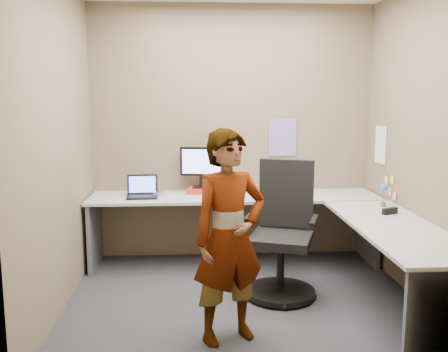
{
  "coord_description": "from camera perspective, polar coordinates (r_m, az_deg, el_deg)",
  "views": [
    {
      "loc": [
        -0.41,
        -4.06,
        1.74
      ],
      "look_at": [
        -0.15,
        0.25,
        1.05
      ],
      "focal_mm": 40.0,
      "sensor_mm": 36.0,
      "label": 1
    }
  ],
  "objects": [
    {
      "name": "ground",
      "position": [
        4.44,
        2.18,
        -14.02
      ],
      "size": [
        3.0,
        3.0,
        0.0
      ],
      "primitive_type": "plane",
      "color": "#29292E",
      "rests_on": "ground"
    },
    {
      "name": "calendar_white",
      "position": [
        5.33,
        17.45,
        3.39
      ],
      "size": [
        0.01,
        0.28,
        0.38
      ],
      "primitive_type": "cube",
      "color": "white",
      "rests_on": "wall_right"
    },
    {
      "name": "office_chair",
      "position": [
        4.45,
        6.67,
        -7.49
      ],
      "size": [
        0.67,
        0.66,
        1.16
      ],
      "rotation": [
        0.0,
        0.0,
        -0.34
      ],
      "color": "black",
      "rests_on": "ground"
    },
    {
      "name": "paper_ream",
      "position": [
        5.27,
        -2.54,
        -1.66
      ],
      "size": [
        0.31,
        0.25,
        0.06
      ],
      "primitive_type": "cube",
      "rotation": [
        0.0,
        0.0,
        -0.15
      ],
      "color": "red",
      "rests_on": "desk"
    },
    {
      "name": "sticky_note_c",
      "position": [
        5.01,
        18.91,
        -2.23
      ],
      "size": [
        0.01,
        0.07,
        0.07
      ],
      "primitive_type": "cube",
      "color": "pink",
      "rests_on": "wall_right"
    },
    {
      "name": "person",
      "position": [
        3.54,
        0.62,
        -6.98
      ],
      "size": [
        0.66,
        0.56,
        1.52
      ],
      "primitive_type": "imported",
      "rotation": [
        0.0,
        0.0,
        0.42
      ],
      "color": "#999399",
      "rests_on": "ground"
    },
    {
      "name": "sticky_note_b",
      "position": [
        5.12,
        18.41,
        -1.75
      ],
      "size": [
        0.01,
        0.07,
        0.07
      ],
      "primitive_type": "cube",
      "color": "pink",
      "rests_on": "wall_right"
    },
    {
      "name": "origami",
      "position": [
        5.06,
        3.57,
        -2.09
      ],
      "size": [
        0.1,
        0.1,
        0.06
      ],
      "primitive_type": "cone",
      "color": "white",
      "rests_on": "desk"
    },
    {
      "name": "sticky_note_a",
      "position": [
        5.05,
        18.7,
        -0.41
      ],
      "size": [
        0.01,
        0.07,
        0.07
      ],
      "primitive_type": "cube",
      "color": "#F2E059",
      "rests_on": "wall_right"
    },
    {
      "name": "wall_right",
      "position": [
        4.5,
        21.69,
        3.47
      ],
      "size": [
        0.0,
        2.7,
        2.7
      ],
      "primitive_type": "plane",
      "rotation": [
        1.57,
        0.0,
        -1.57
      ],
      "color": "brown",
      "rests_on": "ground"
    },
    {
      "name": "flower",
      "position": [
        4.84,
        17.79,
        -1.68
      ],
      "size": [
        0.07,
        0.07,
        0.22
      ],
      "color": "brown",
      "rests_on": "desk"
    },
    {
      "name": "wall_back",
      "position": [
        5.39,
        0.92,
        4.93
      ],
      "size": [
        3.0,
        0.0,
        3.0
      ],
      "primitive_type": "plane",
      "rotation": [
        1.57,
        0.0,
        0.0
      ],
      "color": "brown",
      "rests_on": "ground"
    },
    {
      "name": "wall_left",
      "position": [
        4.22,
        -18.44,
        3.31
      ],
      "size": [
        0.0,
        2.7,
        2.7
      ],
      "primitive_type": "plane",
      "rotation": [
        1.57,
        0.0,
        1.57
      ],
      "color": "brown",
      "rests_on": "ground"
    },
    {
      "name": "desk",
      "position": [
        4.67,
        7.13,
        -5.27
      ],
      "size": [
        2.98,
        2.58,
        0.73
      ],
      "color": "#A4A4A4",
      "rests_on": "ground"
    },
    {
      "name": "stapler",
      "position": [
        4.57,
        18.43,
        -3.82
      ],
      "size": [
        0.15,
        0.1,
        0.05
      ],
      "primitive_type": "cube",
      "rotation": [
        0.0,
        0.0,
        0.41
      ],
      "color": "black",
      "rests_on": "desk"
    },
    {
      "name": "monitor",
      "position": [
        5.24,
        -2.56,
        1.4
      ],
      "size": [
        0.45,
        0.16,
        0.43
      ],
      "rotation": [
        0.0,
        0.0,
        -0.15
      ],
      "color": "black",
      "rests_on": "paper_ream"
    },
    {
      "name": "calendar_purple",
      "position": [
        5.45,
        6.71,
        4.39
      ],
      "size": [
        0.3,
        0.01,
        0.4
      ],
      "primitive_type": "cube",
      "color": "#846BB7",
      "rests_on": "wall_back"
    },
    {
      "name": "laptop",
      "position": [
        5.13,
        -9.32,
        -1.75
      ],
      "size": [
        0.32,
        0.27,
        0.22
      ],
      "rotation": [
        0.0,
        0.0,
        0.06
      ],
      "color": "black",
      "rests_on": "desk"
    },
    {
      "name": "trackball_mouse",
      "position": [
        5.16,
        -7.41,
        -2.0
      ],
      "size": [
        0.12,
        0.08,
        0.07
      ],
      "color": "#B7B7BC",
      "rests_on": "desk"
    },
    {
      "name": "sticky_note_d",
      "position": [
        5.19,
        18.06,
        -0.46
      ],
      "size": [
        0.01,
        0.07,
        0.07
      ],
      "primitive_type": "cube",
      "color": "#F2E059",
      "rests_on": "wall_right"
    }
  ]
}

